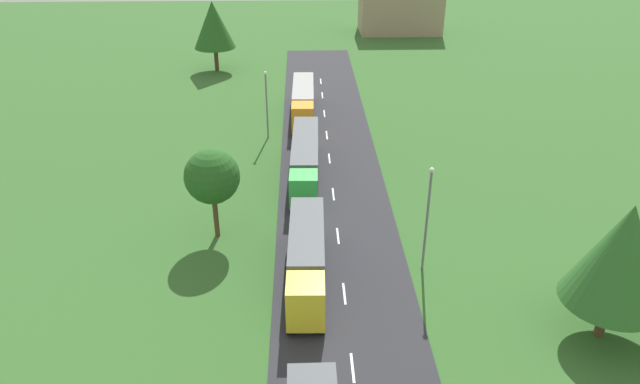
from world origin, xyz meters
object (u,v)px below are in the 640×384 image
at_px(truck_third, 305,158).
at_px(distant_building, 400,6).
at_px(truck_second, 307,257).
at_px(truck_fourth, 303,100).
at_px(tree_oak, 213,25).
at_px(lamppost_third, 267,101).
at_px(tree_elm, 621,255).
at_px(lamppost_second, 427,215).
at_px(tree_pine, 212,177).

relative_size(truck_third, distant_building, 0.99).
height_order(truck_second, truck_fourth, truck_second).
bearing_deg(tree_oak, truck_third, -70.41).
relative_size(lamppost_third, tree_elm, 0.80).
height_order(lamppost_second, lamppost_third, lamppost_second).
height_order(tree_oak, tree_elm, tree_oak).
height_order(truck_second, lamppost_second, lamppost_second).
bearing_deg(lamppost_third, lamppost_second, -63.60).
bearing_deg(truck_second, distant_building, 76.56).
xyz_separation_m(lamppost_second, tree_pine, (-15.79, 5.06, 0.72)).
xyz_separation_m(truck_second, truck_fourth, (0.01, 32.82, -0.00)).
relative_size(truck_third, truck_fourth, 1.09).
bearing_deg(lamppost_third, distant_building, 65.95).
relative_size(truck_second, lamppost_third, 1.62).
xyz_separation_m(truck_fourth, tree_oak, (-12.80, 19.90, 4.64)).
relative_size(lamppost_second, tree_elm, 0.88).
height_order(tree_elm, distant_building, tree_elm).
bearing_deg(truck_third, tree_oak, 109.59).
xyz_separation_m(truck_second, tree_oak, (-12.79, 52.71, 4.64)).
bearing_deg(truck_third, truck_fourth, 90.19).
bearing_deg(truck_third, lamppost_second, -60.86).
bearing_deg(tree_pine, distant_building, 70.07).
relative_size(lamppost_second, tree_oak, 0.83).
distance_m(lamppost_second, distant_building, 75.83).
xyz_separation_m(truck_third, distant_building, (18.20, 59.88, 2.60)).
bearing_deg(truck_second, truck_third, 89.77).
bearing_deg(tree_elm, tree_oak, 117.94).
distance_m(tree_oak, distant_building, 39.16).
bearing_deg(tree_elm, lamppost_second, 142.64).
xyz_separation_m(lamppost_second, tree_oak, (-21.41, 51.46, 2.10)).
xyz_separation_m(lamppost_second, tree_elm, (9.88, -7.54, 1.51)).
bearing_deg(truck_fourth, truck_third, -89.81).
height_order(truck_third, tree_elm, tree_elm).
distance_m(truck_second, tree_oak, 54.44).
distance_m(truck_fourth, tree_oak, 24.11).
distance_m(truck_second, distant_building, 78.67).
height_order(truck_third, lamppost_third, lamppost_third).
bearing_deg(tree_oak, distant_building, 37.42).
bearing_deg(distant_building, truck_second, -103.44).
relative_size(tree_oak, tree_elm, 1.06).
bearing_deg(truck_fourth, tree_elm, -64.70).
distance_m(truck_third, distant_building, 62.64).
distance_m(truck_second, truck_fourth, 32.82).
distance_m(tree_oak, tree_elm, 66.79).
relative_size(truck_second, tree_elm, 1.29).
distance_m(lamppost_second, tree_oak, 55.77).
relative_size(lamppost_second, lamppost_third, 1.10).
height_order(truck_second, tree_oak, tree_oak).
distance_m(truck_second, lamppost_second, 9.07).
distance_m(tree_pine, distant_building, 74.63).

